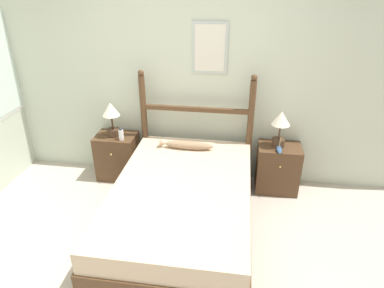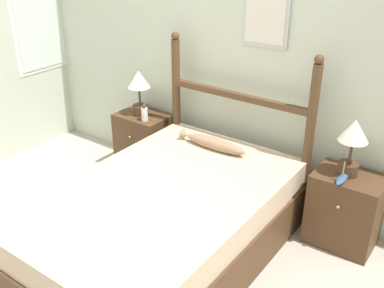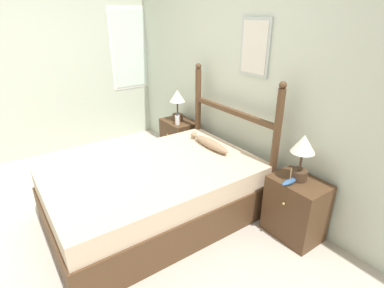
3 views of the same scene
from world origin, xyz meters
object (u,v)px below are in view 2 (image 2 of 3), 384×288
(bed, at_px, (163,224))
(table_lamp_left, at_px, (139,86))
(table_lamp_right, at_px, (353,139))
(model_boat, at_px, (342,179))
(bottle, at_px, (145,113))
(nightstand_right, at_px, (344,210))
(nightstand_left, at_px, (144,142))
(fish_pillow, at_px, (213,143))

(bed, distance_m, table_lamp_left, 1.48)
(table_lamp_right, relative_size, model_boat, 2.20)
(bed, relative_size, model_boat, 10.47)
(bottle, bearing_deg, nightstand_right, 3.00)
(bed, xyz_separation_m, table_lamp_left, (-1.01, 0.91, 0.58))
(bed, bearing_deg, nightstand_left, 137.12)
(nightstand_left, relative_size, model_boat, 2.98)
(nightstand_left, bearing_deg, nightstand_right, 0.00)
(nightstand_left, xyz_separation_m, table_lamp_right, (1.95, 0.01, 0.57))
(nightstand_right, height_order, table_lamp_left, table_lamp_left)
(nightstand_right, bearing_deg, bottle, -177.00)
(bed, height_order, fish_pillow, fish_pillow)
(nightstand_left, relative_size, table_lamp_right, 1.36)
(nightstand_right, xyz_separation_m, table_lamp_left, (-2.00, -0.01, 0.57))
(bed, xyz_separation_m, table_lamp_right, (0.96, 0.93, 0.58))
(table_lamp_right, height_order, bottle, table_lamp_right)
(nightstand_left, relative_size, table_lamp_left, 1.36)
(model_boat, bearing_deg, bed, -140.18)
(table_lamp_right, xyz_separation_m, bottle, (-1.84, -0.10, -0.21))
(model_boat, height_order, fish_pillow, model_boat)
(table_lamp_left, bearing_deg, model_boat, -3.08)
(table_lamp_right, relative_size, bottle, 2.67)
(bottle, xyz_separation_m, model_boat, (1.84, -0.02, -0.05))
(table_lamp_left, distance_m, table_lamp_right, 1.97)
(fish_pillow, bearing_deg, bottle, 174.04)
(bed, xyz_separation_m, model_boat, (0.96, 0.80, 0.33))
(table_lamp_left, bearing_deg, table_lamp_right, 0.45)
(table_lamp_left, bearing_deg, nightstand_right, 0.26)
(bottle, bearing_deg, fish_pillow, -5.96)
(nightstand_left, distance_m, fish_pillow, 0.99)
(nightstand_left, bearing_deg, fish_pillow, -11.18)
(bed, height_order, nightstand_left, nightstand_left)
(table_lamp_left, xyz_separation_m, table_lamp_right, (1.97, 0.02, 0.00))
(nightstand_right, distance_m, model_boat, 0.33)
(nightstand_right, distance_m, table_lamp_right, 0.57)
(model_boat, bearing_deg, nightstand_right, 77.48)
(nightstand_left, bearing_deg, model_boat, -3.37)
(fish_pillow, bearing_deg, model_boat, 3.69)
(nightstand_right, relative_size, table_lamp_right, 1.36)
(nightstand_right, relative_size, bottle, 3.62)
(bed, bearing_deg, nightstand_right, 42.88)
(bed, bearing_deg, bottle, 136.82)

